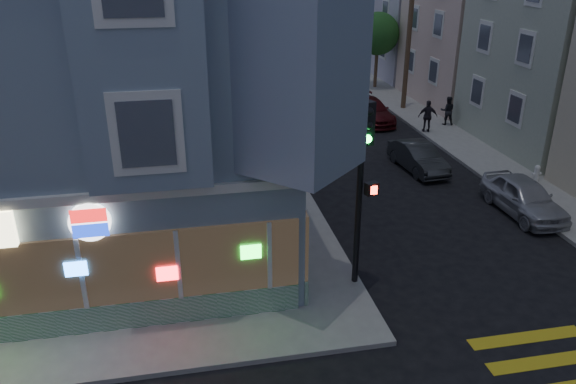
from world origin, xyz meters
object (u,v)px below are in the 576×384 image
object	(u,v)px
street_tree_far	(346,21)
pedestrian_a	(447,111)
parked_car_b	(418,157)
parked_car_c	(370,111)
traffic_signal	(363,165)
parked_car_d	(339,92)
street_tree_near	(378,34)
utility_pole	(409,33)
parked_car_a	(524,197)
pedestrian_b	(428,116)
fire_hydrant	(537,173)

from	to	relation	value
street_tree_far	pedestrian_a	xyz separation A→B (m)	(0.80, -18.07, -2.97)
parked_car_b	parked_car_c	xyz separation A→B (m)	(0.44, 8.03, 0.04)
street_tree_far	traffic_signal	distance (m)	34.44
street_tree_far	parked_car_d	size ratio (longest dim) A/B	1.16
street_tree_near	parked_car_d	xyz separation A→B (m)	(-3.60, -2.97, -3.30)
pedestrian_a	parked_car_b	size ratio (longest dim) A/B	0.42
utility_pole	street_tree_far	size ratio (longest dim) A/B	1.70
parked_car_b	street_tree_far	bearing A→B (deg)	76.53
street_tree_near	pedestrian_a	world-z (taller)	street_tree_near
utility_pole	parked_car_a	world-z (taller)	utility_pole
pedestrian_a	traffic_signal	world-z (taller)	traffic_signal
traffic_signal	parked_car_b	bearing A→B (deg)	42.30
parked_car_a	pedestrian_b	bearing A→B (deg)	85.91
parked_car_a	parked_car_c	world-z (taller)	parked_car_a
utility_pole	fire_hydrant	xyz separation A→B (m)	(1.00, -12.81, -4.26)
pedestrian_a	pedestrian_b	size ratio (longest dim) A/B	0.93
parked_car_a	fire_hydrant	world-z (taller)	parked_car_a
pedestrian_b	traffic_signal	xyz separation A→B (m)	(-8.48, -14.00, 2.96)
pedestrian_a	parked_car_a	size ratio (longest dim) A/B	0.39
traffic_signal	street_tree_far	bearing A→B (deg)	59.38
parked_car_a	traffic_signal	bearing A→B (deg)	-155.34
pedestrian_a	parked_car_b	world-z (taller)	pedestrian_a
pedestrian_b	parked_car_b	xyz separation A→B (m)	(-2.71, -5.06, -0.39)
street_tree_far	traffic_signal	xyz separation A→B (m)	(-9.38, -33.14, 0.06)
street_tree_far	parked_car_c	size ratio (longest dim) A/B	1.14
pedestrian_a	pedestrian_b	xyz separation A→B (m)	(-1.69, -1.08, 0.06)
pedestrian_b	parked_car_b	size ratio (longest dim) A/B	0.46
traffic_signal	fire_hydrant	size ratio (longest dim) A/B	7.79
pedestrian_b	parked_car_d	bearing A→B (deg)	-57.34
utility_pole	fire_hydrant	bearing A→B (deg)	-85.54
pedestrian_b	fire_hydrant	size ratio (longest dim) A/B	2.41
street_tree_far	parked_car_a	bearing A→B (deg)	-92.92
street_tree_far	pedestrian_b	world-z (taller)	street_tree_far
street_tree_near	parked_car_a	size ratio (longest dim) A/B	1.27
parked_car_c	street_tree_far	bearing A→B (deg)	78.17
utility_pole	pedestrian_a	distance (m)	5.68
utility_pole	traffic_signal	bearing A→B (deg)	-115.61
street_tree_near	parked_car_b	xyz separation A→B (m)	(-3.60, -16.21, -3.30)
parked_car_a	traffic_signal	size ratio (longest dim) A/B	0.73
pedestrian_b	traffic_signal	distance (m)	16.64
pedestrian_a	utility_pole	bearing A→B (deg)	-59.28
street_tree_far	parked_car_d	world-z (taller)	street_tree_far
parked_car_a	parked_car_d	distance (m)	18.55
street_tree_near	parked_car_d	bearing A→B (deg)	-140.44
traffic_signal	pedestrian_a	bearing A→B (deg)	41.16
street_tree_near	fire_hydrant	world-z (taller)	street_tree_near
utility_pole	street_tree_far	xyz separation A→B (m)	(0.20, 14.00, -0.86)
fire_hydrant	parked_car_b	bearing A→B (deg)	149.38
parked_car_a	street_tree_far	bearing A→B (deg)	86.37
parked_car_b	pedestrian_b	bearing A→B (deg)	56.87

